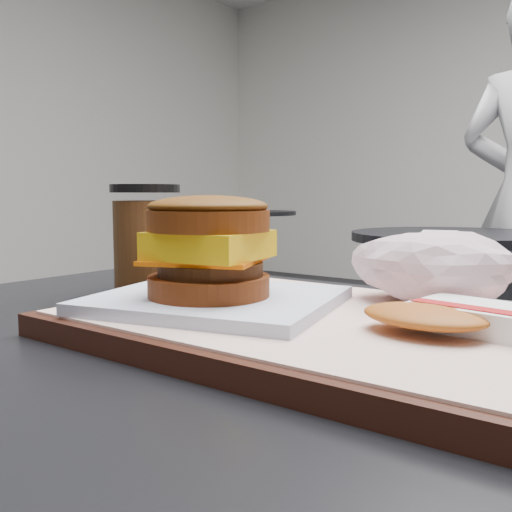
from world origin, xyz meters
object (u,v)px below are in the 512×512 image
(serving_tray, at_px, (312,324))
(crumpled_wrapper, at_px, (433,267))
(neighbor_table, at_px, (451,289))
(breakfast_sandwich, at_px, (211,260))
(coffee_cup, at_px, (146,242))
(hash_brown, at_px, (457,317))

(serving_tray, distance_m, crumpled_wrapper, 0.12)
(neighbor_table, bearing_deg, breakfast_sandwich, -78.63)
(coffee_cup, bearing_deg, breakfast_sandwich, -27.48)
(hash_brown, bearing_deg, crumpled_wrapper, 118.29)
(hash_brown, distance_m, neighbor_table, 1.71)
(crumpled_wrapper, height_order, neighbor_table, crumpled_wrapper)
(breakfast_sandwich, relative_size, crumpled_wrapper, 1.60)
(breakfast_sandwich, relative_size, neighbor_table, 0.30)
(hash_brown, xyz_separation_m, crumpled_wrapper, (-0.05, 0.10, 0.02))
(breakfast_sandwich, height_order, neighbor_table, breakfast_sandwich)
(serving_tray, xyz_separation_m, breakfast_sandwich, (-0.08, -0.03, 0.05))
(breakfast_sandwich, bearing_deg, neighbor_table, 101.37)
(breakfast_sandwich, xyz_separation_m, coffee_cup, (-0.18, 0.10, -0.00))
(breakfast_sandwich, distance_m, hash_brown, 0.20)
(breakfast_sandwich, distance_m, neighbor_table, 1.70)
(serving_tray, height_order, breakfast_sandwich, breakfast_sandwich)
(breakfast_sandwich, height_order, hash_brown, breakfast_sandwich)
(crumpled_wrapper, bearing_deg, coffee_cup, -173.70)
(breakfast_sandwich, bearing_deg, crumpled_wrapper, 43.64)
(hash_brown, height_order, crumpled_wrapper, crumpled_wrapper)
(crumpled_wrapper, xyz_separation_m, neighbor_table, (-0.47, 1.51, -0.27))
(neighbor_table, bearing_deg, coffee_cup, -84.60)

